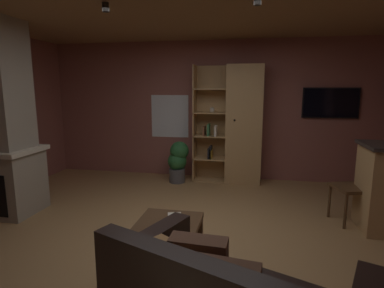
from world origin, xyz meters
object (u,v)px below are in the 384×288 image
object	(u,v)px
potted_floor_plant	(178,160)
bookshelf_cabinet	(239,126)
table_book_0	(171,226)
wall_mounted_tv	(330,103)
coffee_table	(168,231)
dining_chair	(358,182)
table_book_2	(175,215)
table_book_1	(173,222)

from	to	relation	value
potted_floor_plant	bookshelf_cabinet	bearing A→B (deg)	11.54
table_book_0	potted_floor_plant	bearing A→B (deg)	101.90
bookshelf_cabinet	potted_floor_plant	world-z (taller)	bookshelf_cabinet
bookshelf_cabinet	wall_mounted_tv	world-z (taller)	bookshelf_cabinet
coffee_table	dining_chair	distance (m)	2.55
potted_floor_plant	dining_chair	bearing A→B (deg)	-25.79
dining_chair	wall_mounted_tv	bearing A→B (deg)	90.26
table_book_2	potted_floor_plant	world-z (taller)	potted_floor_plant
table_book_1	potted_floor_plant	bearing A→B (deg)	102.34
wall_mounted_tv	bookshelf_cabinet	bearing A→B (deg)	-172.33
table_book_1	table_book_2	world-z (taller)	table_book_2
table_book_2	wall_mounted_tv	xyz separation A→B (m)	(2.06, 3.05, 0.97)
table_book_0	wall_mounted_tv	bearing A→B (deg)	56.95
table_book_2	dining_chair	bearing A→B (deg)	32.82
table_book_1	wall_mounted_tv	bearing A→B (deg)	56.83
table_book_2	wall_mounted_tv	world-z (taller)	wall_mounted_tv
table_book_2	wall_mounted_tv	size ratio (longest dim) A/B	0.14
dining_chair	potted_floor_plant	distance (m)	2.95
table_book_1	potted_floor_plant	distance (m)	2.78
potted_floor_plant	wall_mounted_tv	distance (m)	2.88
coffee_table	table_book_2	world-z (taller)	table_book_2
bookshelf_cabinet	wall_mounted_tv	distance (m)	1.63
coffee_table	table_book_1	xyz separation A→B (m)	(0.07, -0.04, 0.12)
table_book_1	wall_mounted_tv	size ratio (longest dim) A/B	0.14
potted_floor_plant	table_book_0	bearing A→B (deg)	-78.10
table_book_1	dining_chair	bearing A→B (deg)	34.70
coffee_table	potted_floor_plant	xyz separation A→B (m)	(-0.53, 2.67, 0.08)
table_book_0	table_book_2	bearing A→B (deg)	88.01
table_book_1	dining_chair	distance (m)	2.51
table_book_2	potted_floor_plant	xyz separation A→B (m)	(-0.58, 2.62, -0.07)
wall_mounted_tv	table_book_2	bearing A→B (deg)	-124.08
coffee_table	table_book_1	size ratio (longest dim) A/B	4.88
dining_chair	table_book_2	bearing A→B (deg)	-147.18
table_book_2	wall_mounted_tv	bearing A→B (deg)	55.92
coffee_table	wall_mounted_tv	size ratio (longest dim) A/B	0.69
coffee_table	potted_floor_plant	distance (m)	2.72
dining_chair	coffee_table	bearing A→B (deg)	-146.90
potted_floor_plant	wall_mounted_tv	world-z (taller)	wall_mounted_tv
coffee_table	wall_mounted_tv	bearing A→B (deg)	55.64
coffee_table	table_book_1	distance (m)	0.14
coffee_table	potted_floor_plant	size ratio (longest dim) A/B	0.86
dining_chair	wall_mounted_tv	xyz separation A→B (m)	(-0.01, 1.72, 0.92)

